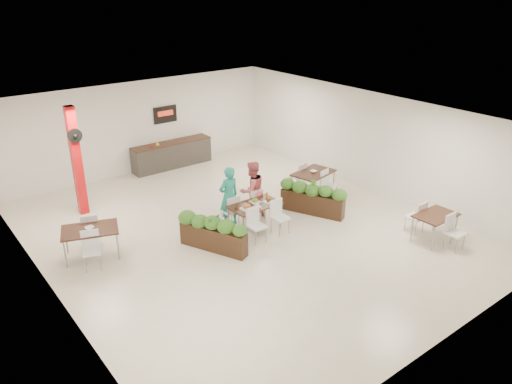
% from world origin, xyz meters
% --- Properties ---
extents(ground, '(12.00, 12.00, 0.00)m').
position_xyz_m(ground, '(0.00, 0.00, 0.00)').
color(ground, beige).
rests_on(ground, ground).
extents(room_shell, '(10.10, 12.10, 3.22)m').
position_xyz_m(room_shell, '(0.00, 0.00, 2.01)').
color(room_shell, white).
rests_on(room_shell, ground).
extents(red_column, '(0.40, 0.41, 3.20)m').
position_xyz_m(red_column, '(-3.00, 3.79, 1.64)').
color(red_column, red).
rests_on(red_column, ground).
extents(service_counter, '(3.00, 0.64, 2.20)m').
position_xyz_m(service_counter, '(1.00, 5.65, 0.49)').
color(service_counter, '#312E2B').
rests_on(service_counter, ground).
extents(main_table, '(1.40, 1.63, 0.92)m').
position_xyz_m(main_table, '(0.33, -0.15, 0.64)').
color(main_table, black).
rests_on(main_table, ground).
extents(diner_man, '(0.63, 0.42, 1.73)m').
position_xyz_m(diner_man, '(-0.06, 0.51, 0.86)').
color(diner_man, teal).
rests_on(diner_man, ground).
extents(diner_woman, '(0.83, 0.65, 1.70)m').
position_xyz_m(diner_woman, '(0.74, 0.51, 0.85)').
color(diner_woman, '#D65F68').
rests_on(diner_woman, ground).
extents(planter_left, '(1.03, 1.83, 1.02)m').
position_xyz_m(planter_left, '(-1.18, -0.41, 0.51)').
color(planter_left, black).
rests_on(planter_left, ground).
extents(planter_right, '(1.08, 1.87, 1.05)m').
position_xyz_m(planter_right, '(2.29, -0.38, 0.50)').
color(planter_right, black).
rests_on(planter_right, ground).
extents(side_table_a, '(1.56, 1.67, 0.92)m').
position_xyz_m(side_table_a, '(-3.73, 1.18, 0.64)').
color(side_table_a, black).
rests_on(side_table_a, ground).
extents(side_table_b, '(1.50, 1.67, 0.92)m').
position_xyz_m(side_table_b, '(3.30, 0.66, 0.64)').
color(side_table_b, black).
rests_on(side_table_b, ground).
extents(side_table_c, '(1.13, 1.62, 0.92)m').
position_xyz_m(side_table_c, '(3.67, -3.53, 0.62)').
color(side_table_c, black).
rests_on(side_table_c, ground).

